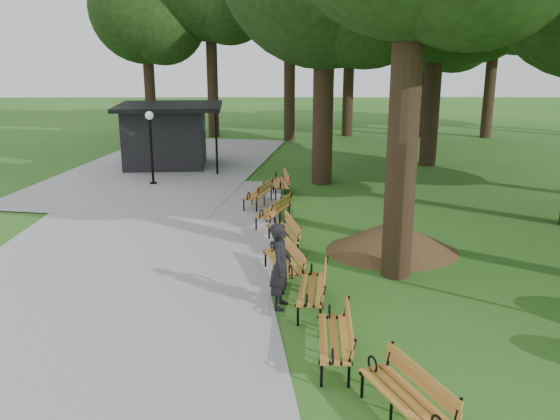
{
  "coord_description": "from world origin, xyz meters",
  "views": [
    {
      "loc": [
        -0.04,
        -12.11,
        5.36
      ],
      "look_at": [
        0.08,
        2.92,
        1.1
      ],
      "focal_mm": 37.67,
      "sensor_mm": 36.0,
      "label": 1
    }
  ],
  "objects_px": {
    "lamp_post": "(150,132)",
    "bench_4": "(283,234)",
    "bench_3": "(283,262)",
    "bench_6": "(258,194)",
    "bench_1": "(334,338)",
    "bench_2": "(312,289)",
    "dirt_mound": "(393,236)",
    "kiosk": "(165,136)",
    "bench_0": "(405,398)",
    "bench_5": "(273,211)",
    "bench_7": "(279,183)",
    "person": "(281,266)"
  },
  "relations": [
    {
      "from": "bench_1",
      "to": "bench_3",
      "type": "xyz_separation_m",
      "value": [
        -0.83,
        3.69,
        0.0
      ]
    },
    {
      "from": "lamp_post",
      "to": "bench_2",
      "type": "height_order",
      "value": "lamp_post"
    },
    {
      "from": "bench_5",
      "to": "bench_4",
      "type": "bearing_deg",
      "value": 28.3
    },
    {
      "from": "dirt_mound",
      "to": "bench_4",
      "type": "height_order",
      "value": "bench_4"
    },
    {
      "from": "bench_3",
      "to": "bench_4",
      "type": "relative_size",
      "value": 1.0
    },
    {
      "from": "dirt_mound",
      "to": "bench_0",
      "type": "xyz_separation_m",
      "value": [
        -1.26,
        -7.41,
        0.0
      ]
    },
    {
      "from": "bench_0",
      "to": "bench_3",
      "type": "distance_m",
      "value": 5.74
    },
    {
      "from": "lamp_post",
      "to": "bench_1",
      "type": "xyz_separation_m",
      "value": [
        5.83,
        -13.42,
        -1.66
      ]
    },
    {
      "from": "lamp_post",
      "to": "bench_5",
      "type": "relative_size",
      "value": 1.52
    },
    {
      "from": "bench_7",
      "to": "bench_2",
      "type": "bearing_deg",
      "value": -2.02
    },
    {
      "from": "dirt_mound",
      "to": "bench_5",
      "type": "relative_size",
      "value": 1.56
    },
    {
      "from": "bench_2",
      "to": "kiosk",
      "type": "bearing_deg",
      "value": -152.44
    },
    {
      "from": "person",
      "to": "bench_0",
      "type": "height_order",
      "value": "person"
    },
    {
      "from": "bench_4",
      "to": "bench_6",
      "type": "relative_size",
      "value": 1.0
    },
    {
      "from": "kiosk",
      "to": "bench_2",
      "type": "xyz_separation_m",
      "value": [
        5.67,
        -14.86,
        -0.97
      ]
    },
    {
      "from": "dirt_mound",
      "to": "bench_6",
      "type": "height_order",
      "value": "bench_6"
    },
    {
      "from": "dirt_mound",
      "to": "bench_5",
      "type": "bearing_deg",
      "value": 142.12
    },
    {
      "from": "lamp_post",
      "to": "bench_4",
      "type": "bearing_deg",
      "value": -56.49
    },
    {
      "from": "dirt_mound",
      "to": "bench_4",
      "type": "xyz_separation_m",
      "value": [
        -2.92,
        0.22,
        0.0
      ]
    },
    {
      "from": "bench_7",
      "to": "person",
      "type": "bearing_deg",
      "value": -5.84
    },
    {
      "from": "bench_0",
      "to": "bench_2",
      "type": "xyz_separation_m",
      "value": [
        -1.11,
        3.92,
        0.0
      ]
    },
    {
      "from": "dirt_mound",
      "to": "bench_2",
      "type": "relative_size",
      "value": 1.56
    },
    {
      "from": "person",
      "to": "bench_6",
      "type": "relative_size",
      "value": 0.97
    },
    {
      "from": "dirt_mound",
      "to": "bench_6",
      "type": "relative_size",
      "value": 1.56
    },
    {
      "from": "bench_6",
      "to": "bench_1",
      "type": "bearing_deg",
      "value": 25.76
    },
    {
      "from": "person",
      "to": "bench_3",
      "type": "bearing_deg",
      "value": 9.9
    },
    {
      "from": "kiosk",
      "to": "bench_7",
      "type": "distance_m",
      "value": 7.32
    },
    {
      "from": "kiosk",
      "to": "lamp_post",
      "type": "xyz_separation_m",
      "value": [
        0.1,
        -3.57,
        0.69
      ]
    },
    {
      "from": "bench_3",
      "to": "bench_6",
      "type": "xyz_separation_m",
      "value": [
        -0.77,
        6.53,
        0.0
      ]
    },
    {
      "from": "bench_0",
      "to": "bench_5",
      "type": "relative_size",
      "value": 1.0
    },
    {
      "from": "bench_1",
      "to": "bench_5",
      "type": "bearing_deg",
      "value": -169.1
    },
    {
      "from": "bench_5",
      "to": "bench_0",
      "type": "bearing_deg",
      "value": 32.68
    },
    {
      "from": "bench_2",
      "to": "bench_6",
      "type": "xyz_separation_m",
      "value": [
        -1.35,
        8.1,
        0.0
      ]
    },
    {
      "from": "lamp_post",
      "to": "dirt_mound",
      "type": "xyz_separation_m",
      "value": [
        7.94,
        -7.79,
        -1.66
      ]
    },
    {
      "from": "bench_3",
      "to": "bench_5",
      "type": "bearing_deg",
      "value": 168.39
    },
    {
      "from": "lamp_post",
      "to": "kiosk",
      "type": "bearing_deg",
      "value": 91.66
    },
    {
      "from": "lamp_post",
      "to": "bench_1",
      "type": "height_order",
      "value": "lamp_post"
    },
    {
      "from": "bench_1",
      "to": "bench_3",
      "type": "distance_m",
      "value": 3.79
    },
    {
      "from": "lamp_post",
      "to": "bench_1",
      "type": "bearing_deg",
      "value": -66.54
    },
    {
      "from": "person",
      "to": "lamp_post",
      "type": "xyz_separation_m",
      "value": [
        -4.92,
        11.22,
        1.17
      ]
    },
    {
      "from": "person",
      "to": "bench_6",
      "type": "distance_m",
      "value": 8.07
    },
    {
      "from": "bench_4",
      "to": "bench_1",
      "type": "bearing_deg",
      "value": -3.48
    },
    {
      "from": "bench_4",
      "to": "bench_6",
      "type": "xyz_separation_m",
      "value": [
        -0.79,
        4.38,
        0.0
      ]
    },
    {
      "from": "kiosk",
      "to": "lamp_post",
      "type": "relative_size",
      "value": 1.56
    },
    {
      "from": "bench_5",
      "to": "kiosk",
      "type": "bearing_deg",
      "value": -129.68
    },
    {
      "from": "dirt_mound",
      "to": "bench_3",
      "type": "height_order",
      "value": "bench_3"
    },
    {
      "from": "bench_4",
      "to": "bench_7",
      "type": "height_order",
      "value": "same"
    },
    {
      "from": "bench_0",
      "to": "bench_2",
      "type": "bearing_deg",
      "value": 174.01
    },
    {
      "from": "bench_1",
      "to": "bench_6",
      "type": "distance_m",
      "value": 10.35
    },
    {
      "from": "bench_1",
      "to": "bench_7",
      "type": "xyz_separation_m",
      "value": [
        -0.86,
        11.81,
        0.0
      ]
    }
  ]
}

